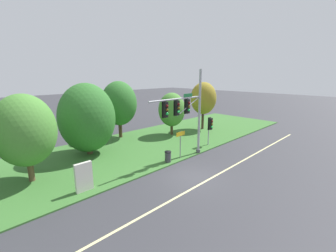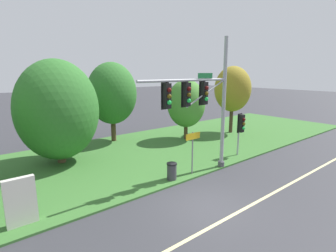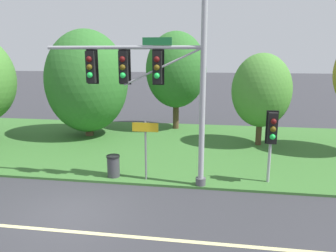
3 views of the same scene
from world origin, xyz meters
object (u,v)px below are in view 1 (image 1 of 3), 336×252
tree_left_of_mast (25,131)px  info_kiosk (84,177)px  traffic_signal_mast (187,111)px  tree_right_far (203,98)px  route_sign_post (180,140)px  tree_tall_centre (172,110)px  trash_bin (168,157)px  pedestrian_signal_near_kerb (210,125)px  tree_mid_verge (119,104)px  tree_behind_signpost (87,118)px

tree_left_of_mast → info_kiosk: bearing=-63.3°
traffic_signal_mast → info_kiosk: traffic_signal_mast is taller
tree_left_of_mast → tree_right_far: tree_right_far is taller
route_sign_post → tree_right_far: 11.81m
tree_tall_centre → trash_bin: size_ratio=5.53×
pedestrian_signal_near_kerb → info_kiosk: pedestrian_signal_near_kerb is taller
tree_left_of_mast → tree_tall_centre: size_ratio=1.18×
tree_mid_verge → tree_left_of_mast: bearing=-154.3°
tree_mid_verge → trash_bin: 10.15m
tree_mid_verge → tree_right_far: bearing=-22.7°
tree_right_far → tree_left_of_mast: bearing=-177.7°
tree_left_of_mast → tree_mid_verge: (10.64, 5.13, 0.38)m
pedestrian_signal_near_kerb → tree_tall_centre: tree_tall_centre is taller
pedestrian_signal_near_kerb → tree_left_of_mast: (-15.60, 4.05, 1.49)m
tree_mid_verge → route_sign_post: bearing=-90.1°
route_sign_post → info_kiosk: bearing=177.2°
route_sign_post → tree_tall_centre: tree_tall_centre is taller
tree_behind_signpost → tree_mid_verge: bearing=27.9°
tree_left_of_mast → trash_bin: tree_left_of_mast is taller
traffic_signal_mast → tree_tall_centre: 8.04m
tree_left_of_mast → tree_right_far: (20.93, 0.83, 0.54)m
trash_bin → tree_right_far: bearing=23.5°
tree_left_of_mast → tree_mid_verge: size_ratio=0.93×
tree_tall_centre → info_kiosk: size_ratio=2.71×
pedestrian_signal_near_kerb → tree_left_of_mast: 16.19m
traffic_signal_mast → tree_right_far: bearing=29.1°
tree_left_of_mast → tree_right_far: 20.95m
traffic_signal_mast → tree_behind_signpost: 9.05m
route_sign_post → tree_mid_verge: (0.01, 9.53, 2.34)m
traffic_signal_mast → pedestrian_signal_near_kerb: bearing=7.5°
tree_behind_signpost → pedestrian_signal_near_kerb: bearing=-32.4°
route_sign_post → tree_mid_verge: 9.81m
tree_behind_signpost → tree_mid_verge: 5.90m
tree_left_of_mast → pedestrian_signal_near_kerb: bearing=-14.6°
trash_bin → route_sign_post: bearing=-4.7°
route_sign_post → tree_right_far: size_ratio=0.39×
tree_behind_signpost → tree_right_far: bearing=-5.7°
tree_tall_centre → pedestrian_signal_near_kerb: bearing=-92.4°
tree_left_of_mast → info_kiosk: (1.99, -3.97, -2.67)m
tree_right_far → tree_behind_signpost: bearing=174.3°
tree_behind_signpost → tree_right_far: 15.57m
tree_right_far → pedestrian_signal_near_kerb: bearing=-137.5°
route_sign_post → tree_left_of_mast: bearing=157.6°
info_kiosk → trash_bin: bearing=-2.4°
tree_behind_signpost → tree_tall_centre: bearing=-3.5°
tree_mid_verge → tree_tall_centre: bearing=-33.1°
traffic_signal_mast → tree_behind_signpost: traffic_signal_mast is taller
tree_mid_verge → traffic_signal_mast: bearing=-87.3°
pedestrian_signal_near_kerb → info_kiosk: (-13.61, 0.08, -1.18)m
trash_bin → tree_behind_signpost: bearing=119.4°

